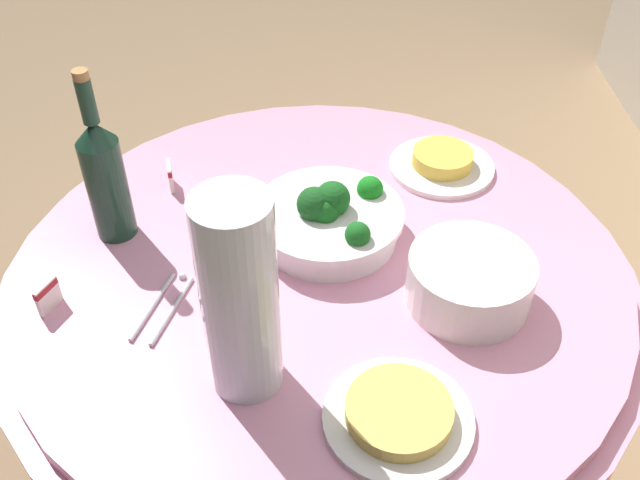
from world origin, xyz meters
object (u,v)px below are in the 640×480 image
wine_bottle (105,176)px  food_plate_fried_egg (442,163)px  food_plate_noodles (398,415)px  label_placard_mid (170,174)px  plate_stack (469,281)px  label_placard_front (48,295)px  broccoli_bowl (329,219)px  serving_tongs (164,305)px  decorative_fruit_vase (240,303)px

wine_bottle → food_plate_fried_egg: (-0.20, 0.64, -0.11)m
food_plate_noodles → label_placard_mid: label_placard_mid is taller
plate_stack → wine_bottle: wine_bottle is taller
label_placard_front → broccoli_bowl: bearing=111.2°
broccoli_bowl → wine_bottle: wine_bottle is taller
broccoli_bowl → food_plate_noodles: (0.41, 0.09, -0.03)m
plate_stack → label_placard_mid: 0.64m
plate_stack → label_placard_front: plate_stack is taller
serving_tongs → decorative_fruit_vase: bearing=45.5°
serving_tongs → label_placard_mid: (-0.34, -0.04, 0.03)m
broccoli_bowl → serving_tongs: 0.34m
plate_stack → decorative_fruit_vase: decorative_fruit_vase is taller
label_placard_front → plate_stack: bearing=91.1°
broccoli_bowl → food_plate_noodles: broccoli_bowl is taller
plate_stack → wine_bottle: (-0.19, -0.63, 0.08)m
food_plate_fried_egg → label_placard_mid: label_placard_mid is taller
decorative_fruit_vase → food_plate_fried_egg: 0.68m
serving_tongs → food_plate_noodles: food_plate_noodles is taller
broccoli_bowl → food_plate_fried_egg: 0.32m
broccoli_bowl → food_plate_noodles: size_ratio=1.27×
plate_stack → label_placard_mid: plate_stack is taller
serving_tongs → plate_stack: bearing=91.4°
food_plate_noodles → decorative_fruit_vase: bearing=-110.7°
plate_stack → decorative_fruit_vase: 0.41m
broccoli_bowl → label_placard_front: size_ratio=5.09×
decorative_fruit_vase → food_plate_noodles: 0.28m
wine_bottle → plate_stack: bearing=73.6°
food_plate_noodles → broccoli_bowl: bearing=-167.5°
decorative_fruit_vase → food_plate_fried_egg: bearing=145.7°
food_plate_noodles → label_placard_front: 0.61m
plate_stack → serving_tongs: (0.01, -0.51, -0.04)m
food_plate_noodles → wine_bottle: bearing=-131.2°
wine_bottle → food_plate_fried_egg: bearing=107.2°
broccoli_bowl → plate_stack: 0.29m
plate_stack → food_plate_noodles: 0.28m
label_placard_mid → food_plate_fried_egg: bearing=95.8°
serving_tongs → food_plate_fried_egg: (-0.40, 0.52, 0.01)m
wine_bottle → label_placard_front: 0.23m
decorative_fruit_vase → label_placard_front: bearing=-113.4°
decorative_fruit_vase → serving_tongs: bearing=-134.5°
serving_tongs → food_plate_fried_egg: bearing=127.2°
serving_tongs → wine_bottle: bearing=-149.1°
food_plate_fried_egg → label_placard_mid: bearing=-84.2°
decorative_fruit_vase → food_plate_noodles: size_ratio=1.55×
broccoli_bowl → label_placard_mid: broccoli_bowl is taller
plate_stack → label_placard_front: size_ratio=3.82×
wine_bottle → decorative_fruit_vase: (0.35, 0.27, 0.03)m
broccoli_bowl → decorative_fruit_vase: bearing=-21.6°
serving_tongs → food_plate_fried_egg: 0.66m
decorative_fruit_vase → label_placard_front: (-0.15, -0.34, -0.13)m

